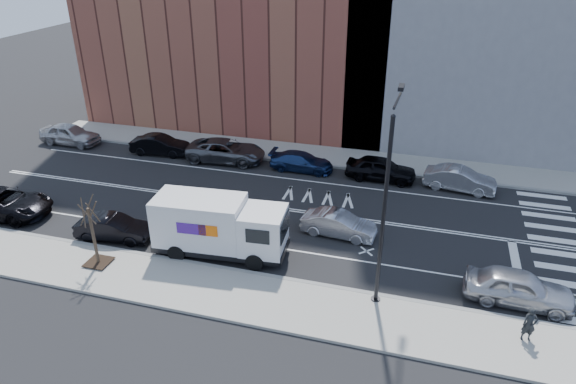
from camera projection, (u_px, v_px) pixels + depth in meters
The scene contains 21 objects.
ground at pixel (278, 208), 31.79m from camera, with size 120.00×120.00×0.00m, color black.
sidewalk_near at pixel (223, 293), 24.21m from camera, with size 44.00×3.60×0.15m, color gray.
sidewalk_far at pixel (311, 154), 39.31m from camera, with size 44.00×3.60×0.15m, color gray.
curb_near at pixel (237, 271), 25.75m from camera, with size 44.00×0.25×0.17m, color gray.
curb_far at pixel (305, 163), 37.76m from camera, with size 44.00×0.25×0.17m, color gray.
crosswalk at pixel (559, 247), 27.86m from camera, with size 3.00×14.00×0.01m, color white, non-canonical shape.
road_markings at pixel (278, 208), 31.79m from camera, with size 40.00×8.60×0.01m, color white, non-canonical shape.
streetlight at pixel (386, 200), 21.85m from camera, with size 0.44×4.02×9.34m.
street_tree at pixel (95, 242), 25.65m from camera, with size 1.20×1.20×3.75m.
fedex_van at pixel (219, 226), 26.60m from camera, with size 7.12×2.92×3.18m.
far_parked_a at pixel (70, 134), 41.11m from camera, with size 1.97×4.88×1.66m, color #A3A2A7.
far_parked_b at pixel (160, 145), 39.25m from camera, with size 1.56×4.48×1.47m, color black.
far_parked_c at pixel (226, 151), 38.05m from camera, with size 2.68×5.81×1.61m, color #4F5157.
far_parked_d at pixel (301, 162), 36.60m from camera, with size 1.85×4.55×1.32m, color navy.
far_parked_e at pixel (381, 169), 35.14m from camera, with size 1.92×4.77×1.62m, color black.
far_parked_f at pixel (460, 179), 33.76m from camera, with size 1.60×4.60×1.52m, color #ACACB1.
driving_sedan at pixel (339, 224), 28.68m from camera, with size 1.46×4.17×1.37m, color #B1B1B6.
near_parked_rear_a at pixel (114, 228), 28.31m from camera, with size 1.46×4.20×1.38m, color black.
near_parked_rear_b at pixel (1, 203), 30.67m from camera, with size 2.75×5.96×1.66m, color black.
near_parked_front at pixel (519, 288), 23.35m from camera, with size 1.94×4.81×1.64m, color silver.
pedestrian at pixel (529, 324), 20.97m from camera, with size 0.58×0.38×1.60m, color black.
Camera 1 is at (8.31, -26.65, 15.26)m, focal length 32.00 mm.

